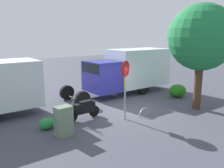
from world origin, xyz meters
TOP-DOWN VIEW (x-y plane):
  - ground_plane at (0.00, 0.00)m, footprint 60.00×60.00m
  - box_truck_near at (-2.47, -2.95)m, footprint 7.73×2.30m
  - motorcycle at (2.67, -0.13)m, footprint 1.81×0.55m
  - stop_sign at (1.09, 1.03)m, footprint 0.71×0.33m
  - street_tree at (-3.10, 2.08)m, footprint 3.44×3.44m
  - utility_cabinet at (4.27, 1.06)m, footprint 0.69×0.53m
  - bike_rack_hoop at (-0.00, 1.23)m, footprint 0.85×0.17m
  - shrub_near_sign at (4.54, -0.01)m, footprint 0.73×0.59m
  - shrub_mid_verge at (-4.30, -0.16)m, footprint 1.20×0.98m

SIDE VIEW (x-z plane):
  - ground_plane at x=0.00m, z-range 0.00..0.00m
  - bike_rack_hoop at x=0.00m, z-range -0.43..0.43m
  - shrub_near_sign at x=4.54m, z-range 0.00..0.50m
  - shrub_mid_verge at x=-4.30m, z-range 0.00..0.82m
  - motorcycle at x=2.67m, z-range -0.08..1.12m
  - utility_cabinet at x=4.27m, z-range 0.00..1.22m
  - box_truck_near at x=-2.47m, z-range 0.14..3.14m
  - stop_sign at x=1.09m, z-range 0.46..3.28m
  - street_tree at x=-3.10m, z-range 1.03..6.60m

